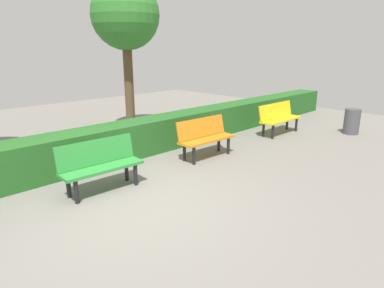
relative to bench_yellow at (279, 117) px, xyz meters
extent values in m
plane|color=gray|center=(5.51, 0.76, -0.48)|extent=(21.13, 21.13, 0.00)
cube|color=yellow|center=(0.00, 0.07, -0.07)|extent=(1.53, 0.45, 0.05)
cube|color=yellow|center=(0.00, -0.12, 0.17)|extent=(1.52, 0.16, 0.42)
cylinder|color=black|center=(-0.61, 0.24, -0.29)|extent=(0.07, 0.07, 0.39)
cylinder|color=black|center=(-0.61, -0.06, -0.29)|extent=(0.07, 0.07, 0.39)
cylinder|color=black|center=(0.61, 0.21, -0.29)|extent=(0.07, 0.07, 0.39)
cylinder|color=black|center=(0.61, -0.09, -0.29)|extent=(0.07, 0.07, 0.39)
cube|color=orange|center=(3.03, 0.04, -0.07)|extent=(1.39, 0.48, 0.05)
cube|color=orange|center=(3.02, -0.15, 0.17)|extent=(1.38, 0.19, 0.42)
cylinder|color=black|center=(2.50, 0.21, -0.29)|extent=(0.07, 0.07, 0.39)
cylinder|color=black|center=(2.49, -0.09, -0.29)|extent=(0.07, 0.07, 0.39)
cylinder|color=black|center=(3.57, 0.17, -0.29)|extent=(0.07, 0.07, 0.39)
cylinder|color=black|center=(3.56, -0.13, -0.29)|extent=(0.07, 0.07, 0.39)
cube|color=#2D8C38|center=(5.61, 0.03, -0.07)|extent=(1.40, 0.48, 0.05)
cube|color=#2D8C38|center=(5.61, -0.16, 0.17)|extent=(1.39, 0.17, 0.42)
cylinder|color=black|center=(5.08, 0.21, -0.29)|extent=(0.07, 0.07, 0.39)
cylinder|color=black|center=(5.06, -0.09, -0.29)|extent=(0.07, 0.07, 0.39)
cylinder|color=black|center=(6.16, 0.16, -0.29)|extent=(0.07, 0.07, 0.39)
cylinder|color=black|center=(6.15, -0.14, -0.29)|extent=(0.07, 0.07, 0.39)
cube|color=#266023|center=(4.27, -1.26, -0.10)|extent=(17.13, 0.73, 0.77)
cylinder|color=brown|center=(2.84, -3.14, 0.84)|extent=(0.26, 0.26, 2.65)
sphere|color=#337A2D|center=(2.84, -3.14, 2.72)|extent=(1.83, 1.83, 1.83)
cylinder|color=#4C4C51|center=(-1.45, 1.48, -0.13)|extent=(0.42, 0.42, 0.71)
camera|label=1|loc=(8.24, 4.79, 1.86)|focal=31.08mm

